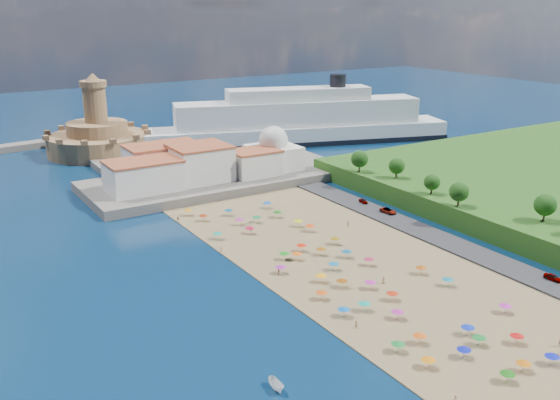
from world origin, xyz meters
TOP-DOWN VIEW (x-y plane):
  - ground at (0.00, 0.00)m, footprint 700.00×700.00m
  - terrace at (10.00, 73.00)m, footprint 90.00×36.00m
  - jetty at (-12.00, 108.00)m, footprint 18.00×70.00m
  - waterfront_buildings at (-3.05, 73.64)m, footprint 57.00×29.00m
  - domed_building at (30.00, 71.00)m, footprint 16.00×16.00m
  - fortress at (-12.00, 138.00)m, footprint 40.00×40.00m
  - cruise_ship at (68.25, 112.89)m, footprint 133.14×59.53m
  - beach_parasols at (-1.04, -13.60)m, footprint 32.40×116.71m
  - beachgoers at (-2.61, 3.19)m, footprint 39.16×100.19m
  - parked_cars at (36.00, 4.99)m, footprint 2.93×68.88m
  - hillside_trees at (48.63, -6.31)m, footprint 14.50×105.79m

SIDE VIEW (x-z plane):
  - ground at x=0.00m, z-range 0.00..0.00m
  - beachgoers at x=-2.61m, z-range 0.18..2.05m
  - jetty at x=-12.00m, z-range 0.00..2.40m
  - parked_cars at x=36.00m, z-range 0.67..2.10m
  - terrace at x=10.00m, z-range 0.00..3.00m
  - beach_parasols at x=-1.04m, z-range 1.05..3.25m
  - fortress at x=-12.00m, z-range -9.52..22.88m
  - waterfront_buildings at x=-3.05m, z-range 2.38..13.38m
  - cruise_ship at x=68.25m, z-range -5.94..23.19m
  - domed_building at x=30.00m, z-range 1.47..16.47m
  - hillside_trees at x=48.63m, z-range 6.44..13.55m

